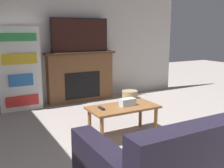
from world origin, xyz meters
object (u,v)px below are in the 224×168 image
at_px(coffee_table, 123,110).
at_px(storage_basket, 130,95).
at_px(fireplace, 81,77).
at_px(tv, 80,35).
at_px(bookshelf, 19,69).

height_order(coffee_table, storage_basket, coffee_table).
relative_size(fireplace, coffee_table, 1.53).
xyz_separation_m(tv, coffee_table, (-0.21, -2.04, -1.01)).
relative_size(tv, bookshelf, 0.79).
bearing_deg(bookshelf, tv, 0.14).
height_order(fireplace, bookshelf, bookshelf).
height_order(fireplace, coffee_table, fireplace).
distance_m(fireplace, storage_basket, 1.14).
distance_m(tv, storage_basket, 1.66).
height_order(tv, coffee_table, tv).
height_order(tv, storage_basket, tv).
height_order(bookshelf, storage_basket, bookshelf).
xyz_separation_m(coffee_table, storage_basket, (1.20, 1.69, -0.28)).
distance_m(coffee_table, bookshelf, 2.32).
relative_size(tv, coffee_table, 1.25).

